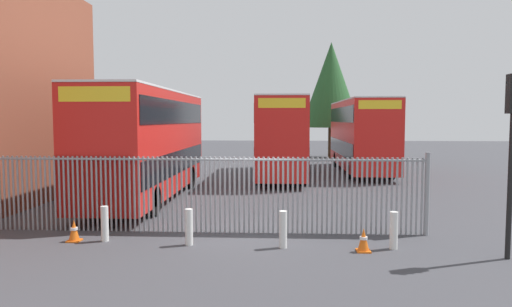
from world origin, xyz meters
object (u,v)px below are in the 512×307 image
at_px(double_decker_bus_behind_fence_left, 282,134).
at_px(double_decker_bus_behind_fence_right, 361,133).
at_px(traffic_cone_mid_forecourt, 74,231).
at_px(bollard_center_front, 189,227).
at_px(bollard_far_right, 394,230).
at_px(double_decker_bus_near_gate, 148,140).
at_px(bollard_near_right, 283,229).
at_px(bollard_near_left, 105,224).
at_px(traffic_cone_by_gate, 364,240).

relative_size(double_decker_bus_behind_fence_left, double_decker_bus_behind_fence_right, 1.00).
relative_size(double_decker_bus_behind_fence_left, traffic_cone_mid_forecourt, 18.32).
distance_m(bollard_center_front, bollard_far_right, 5.23).
height_order(double_decker_bus_near_gate, double_decker_bus_behind_fence_right, same).
relative_size(double_decker_bus_near_gate, bollard_near_right, 11.38).
xyz_separation_m(double_decker_bus_behind_fence_left, bollard_near_left, (-4.75, -14.24, -1.95)).
bearing_deg(bollard_near_right, double_decker_bus_behind_fence_right, 74.21).
distance_m(bollard_near_left, bollard_center_front, 2.35).
distance_m(double_decker_bus_near_gate, traffic_cone_mid_forecourt, 7.01).
distance_m(double_decker_bus_behind_fence_left, traffic_cone_by_gate, 15.16).
distance_m(double_decker_bus_behind_fence_right, traffic_cone_mid_forecourt, 19.95).
height_order(bollard_center_front, bollard_near_right, same).
bearing_deg(traffic_cone_mid_forecourt, bollard_far_right, -1.90).
xyz_separation_m(double_decker_bus_near_gate, double_decker_bus_behind_fence_right, (10.33, 10.18, 0.00)).
distance_m(double_decker_bus_behind_fence_left, bollard_center_front, 14.83).
bearing_deg(bollard_near_left, bollard_far_right, -2.62).
bearing_deg(traffic_cone_mid_forecourt, bollard_near_left, 4.71).
bearing_deg(traffic_cone_mid_forecourt, double_decker_bus_near_gate, 88.95).
xyz_separation_m(bollard_center_front, bollard_far_right, (5.23, -0.09, 0.00)).
height_order(double_decker_bus_behind_fence_left, traffic_cone_by_gate, double_decker_bus_behind_fence_left).
relative_size(bollard_center_front, bollard_far_right, 1.00).
bearing_deg(double_decker_bus_behind_fence_right, bollard_far_right, -96.89).
distance_m(double_decker_bus_behind_fence_right, bollard_near_right, 17.96).
height_order(double_decker_bus_behind_fence_left, bollard_near_left, double_decker_bus_behind_fence_left).
xyz_separation_m(bollard_far_right, traffic_cone_by_gate, (-0.80, -0.28, -0.19)).
relative_size(double_decker_bus_near_gate, double_decker_bus_behind_fence_right, 1.00).
bearing_deg(traffic_cone_mid_forecourt, double_decker_bus_behind_fence_right, 58.21).
height_order(double_decker_bus_behind_fence_right, bollard_center_front, double_decker_bus_behind_fence_right).
height_order(bollard_near_left, bollard_far_right, same).
xyz_separation_m(double_decker_bus_behind_fence_left, traffic_cone_by_gate, (2.01, -14.87, -2.13)).
bearing_deg(traffic_cone_by_gate, bollard_far_right, 19.52).
bearing_deg(bollard_center_front, double_decker_bus_near_gate, 113.80).
xyz_separation_m(double_decker_bus_behind_fence_right, bollard_center_front, (-7.30, -17.05, -1.95)).
bearing_deg(double_decker_bus_behind_fence_right, double_decker_bus_near_gate, -135.39).
height_order(bollard_near_right, bollard_far_right, same).
bearing_deg(double_decker_bus_behind_fence_right, bollard_near_left, -119.84).
bearing_deg(double_decker_bus_behind_fence_left, bollard_far_right, -79.10).
relative_size(bollard_center_front, traffic_cone_mid_forecourt, 1.61).
relative_size(double_decker_bus_behind_fence_right, bollard_center_front, 11.38).
bearing_deg(bollard_near_left, double_decker_bus_behind_fence_left, 71.56).
bearing_deg(traffic_cone_mid_forecourt, traffic_cone_by_gate, -4.24).
bearing_deg(double_decker_bus_near_gate, double_decker_bus_behind_fence_left, 54.52).
bearing_deg(double_decker_bus_behind_fence_left, bollard_near_right, -89.91).
xyz_separation_m(double_decker_bus_near_gate, bollard_center_front, (3.03, -6.86, -1.95)).
bearing_deg(double_decker_bus_behind_fence_right, traffic_cone_mid_forecourt, -121.79).
distance_m(double_decker_bus_behind_fence_left, traffic_cone_mid_forecourt, 15.50).
distance_m(double_decker_bus_near_gate, traffic_cone_by_gate, 10.60).
height_order(bollard_center_front, bollard_far_right, same).
height_order(double_decker_bus_behind_fence_right, bollard_near_right, double_decker_bus_behind_fence_right).
bearing_deg(traffic_cone_by_gate, bollard_near_right, 173.11).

